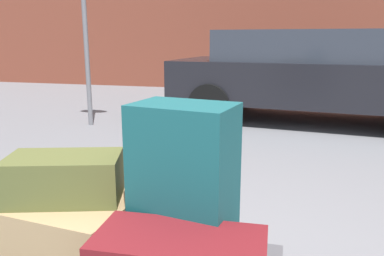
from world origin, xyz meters
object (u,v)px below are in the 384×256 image
(suitcase_tan_rear_left, at_px, (69,228))
(suitcase_teal_stacked_top, at_px, (184,191))
(no_parking_sign, at_px, (85,22))
(parked_car, at_px, (310,74))
(duffel_bag_olive_topmost_pile, at_px, (65,178))

(suitcase_tan_rear_left, xyz_separation_m, suitcase_teal_stacked_top, (0.52, 0.03, 0.22))
(suitcase_tan_rear_left, height_order, no_parking_sign, no_parking_sign)
(suitcase_tan_rear_left, xyz_separation_m, no_parking_sign, (-2.05, 3.87, 1.04))
(parked_car, xyz_separation_m, no_parking_sign, (-3.22, -1.11, 0.76))
(suitcase_teal_stacked_top, xyz_separation_m, parked_car, (0.65, 4.95, 0.06))
(duffel_bag_olive_topmost_pile, bearing_deg, no_parking_sign, 100.73)
(suitcase_tan_rear_left, distance_m, duffel_bag_olive_topmost_pile, 0.24)
(parked_car, bearing_deg, suitcase_tan_rear_left, -103.24)
(parked_car, height_order, no_parking_sign, no_parking_sign)
(suitcase_teal_stacked_top, xyz_separation_m, duffel_bag_olive_topmost_pile, (-0.52, -0.03, 0.02))
(suitcase_teal_stacked_top, distance_m, duffel_bag_olive_topmost_pile, 0.52)
(suitcase_tan_rear_left, height_order, parked_car, parked_car)
(suitcase_teal_stacked_top, distance_m, parked_car, 5.00)
(suitcase_teal_stacked_top, height_order, no_parking_sign, no_parking_sign)
(suitcase_teal_stacked_top, relative_size, duffel_bag_olive_topmost_pile, 1.51)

